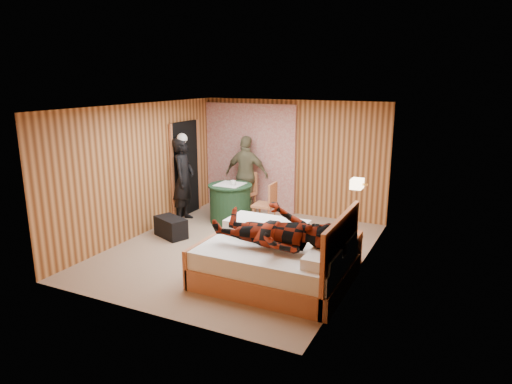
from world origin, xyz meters
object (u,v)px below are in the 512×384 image
at_px(wall_lamp, 357,184).
at_px(duffel_bag, 171,227).
at_px(man_at_table, 247,175).
at_px(round_table, 230,203).
at_px(bed, 278,260).
at_px(chair_near, 268,201).
at_px(man_on_bed, 274,221).
at_px(chair_far, 246,189).
at_px(nightstand, 346,249).
at_px(woman_standing, 184,179).

bearing_deg(wall_lamp, duffel_bag, -172.84).
bearing_deg(man_at_table, round_table, 87.37).
xyz_separation_m(bed, man_at_table, (-2.04, 3.00, 0.53)).
bearing_deg(chair_near, man_on_bed, 24.12).
relative_size(chair_far, man_at_table, 0.54).
distance_m(wall_lamp, bed, 1.83).
bearing_deg(round_table, chair_near, 2.44).
bearing_deg(wall_lamp, man_on_bed, -116.38).
bearing_deg(nightstand, woman_standing, 166.31).
bearing_deg(man_at_table, nightstand, 141.83).
height_order(chair_near, duffel_bag, chair_near).
height_order(chair_near, man_on_bed, man_on_bed).
bearing_deg(woman_standing, man_on_bed, -139.51).
height_order(bed, man_on_bed, man_on_bed).
distance_m(chair_far, man_on_bed, 3.82).
bearing_deg(chair_far, wall_lamp, -19.53).
relative_size(duffel_bag, woman_standing, 0.38).
bearing_deg(man_on_bed, round_table, 130.13).
bearing_deg(nightstand, chair_far, 144.97).
xyz_separation_m(chair_near, man_at_table, (-0.85, 0.73, 0.33)).
xyz_separation_m(nightstand, chair_far, (-2.79, 1.95, 0.26)).
bearing_deg(man_at_table, duffel_bag, 72.33).
bearing_deg(duffel_bag, wall_lamp, 29.50).
height_order(bed, man_at_table, man_at_table).
distance_m(chair_far, woman_standing, 1.45).
relative_size(nightstand, man_on_bed, 0.32).
distance_m(bed, man_at_table, 3.66).
bearing_deg(chair_near, duffel_bag, -47.99).
distance_m(nightstand, chair_near, 2.35).
bearing_deg(man_at_table, chair_far, 104.54).
bearing_deg(chair_far, man_at_table, 117.41).
distance_m(duffel_bag, man_on_bed, 2.98).
bearing_deg(round_table, chair_far, 88.84).
bearing_deg(man_at_table, chair_near, 136.59).
height_order(bed, chair_far, bed).
distance_m(chair_near, man_on_bed, 2.82).
bearing_deg(chair_far, woman_standing, -121.76).
bearing_deg(man_on_bed, man_at_table, 122.73).
bearing_deg(man_at_table, man_on_bed, 120.10).
height_order(wall_lamp, man_at_table, man_at_table).
relative_size(chair_far, duffel_bag, 1.39).
distance_m(duffel_bag, man_at_table, 2.27).
height_order(wall_lamp, chair_far, wall_lamp).
bearing_deg(bed, duffel_bag, 160.93).
xyz_separation_m(round_table, man_at_table, (0.00, 0.77, 0.45)).
height_order(wall_lamp, bed, wall_lamp).
relative_size(chair_far, woman_standing, 0.52).
distance_m(round_table, man_on_bed, 3.27).
bearing_deg(chair_near, wall_lamp, 62.86).
height_order(nightstand, man_at_table, man_at_table).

